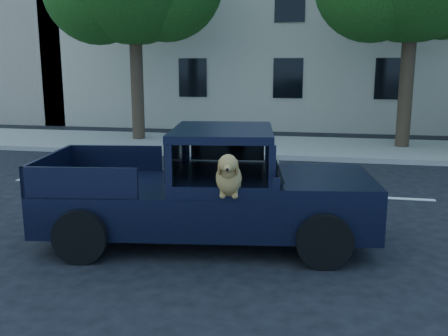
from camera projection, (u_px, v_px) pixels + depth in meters
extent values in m
plane|color=black|center=(162.00, 241.00, 7.95)|extent=(120.00, 120.00, 0.00)
cube|color=gray|center=(248.00, 146.00, 16.77)|extent=(60.00, 4.00, 0.15)
cylinder|color=#332619|center=(137.00, 80.00, 17.48)|extent=(0.44, 0.44, 4.40)
cylinder|color=#332619|center=(406.00, 82.00, 15.77)|extent=(0.44, 0.44, 4.40)
cube|color=#B9B198|center=(339.00, 24.00, 22.30)|extent=(26.00, 6.00, 9.00)
cube|color=black|center=(207.00, 204.00, 7.85)|extent=(5.27, 2.62, 0.64)
cube|color=black|center=(323.00, 180.00, 7.67)|extent=(1.71, 2.13, 0.16)
cube|color=black|center=(222.00, 132.00, 7.61)|extent=(1.75, 2.06, 0.12)
cube|color=black|center=(274.00, 154.00, 7.63)|extent=(0.48, 1.69, 0.55)
cube|color=black|center=(234.00, 200.00, 7.36)|extent=(0.60, 0.60, 0.37)
cube|color=black|center=(276.00, 184.00, 6.48)|extent=(0.10, 0.06, 0.16)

